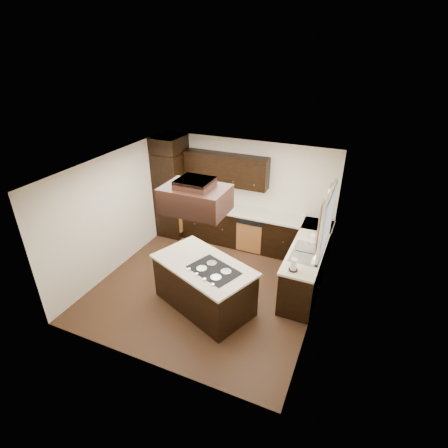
{
  "coord_description": "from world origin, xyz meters",
  "views": [
    {
      "loc": [
        2.58,
        -5.1,
        4.42
      ],
      "look_at": [
        0.1,
        0.6,
        1.15
      ],
      "focal_mm": 28.0,
      "sensor_mm": 36.0,
      "label": 1
    }
  ],
  "objects": [
    {
      "name": "countertop_right",
      "position": [
        1.79,
        0.9,
        0.9
      ],
      "size": [
        0.63,
        2.4,
        0.04
      ],
      "primitive_type": "cube",
      "color": "beige",
      "rests_on": "base_cabinets_right"
    },
    {
      "name": "island",
      "position": [
        0.2,
        -0.54,
        0.44
      ],
      "size": [
        2.01,
        1.57,
        0.88
      ],
      "primitive_type": "cube",
      "rotation": [
        0.0,
        0.0,
        -0.38
      ],
      "color": "black",
      "rests_on": "floor"
    },
    {
      "name": "window_frame",
      "position": [
        2.07,
        0.55,
        1.65
      ],
      "size": [
        0.06,
        1.32,
        1.12
      ],
      "primitive_type": "cube",
      "color": "white",
      "rests_on": "wall_right"
    },
    {
      "name": "wall_front",
      "position": [
        0.0,
        -2.11,
        1.25
      ],
      "size": [
        4.2,
        0.02,
        2.5
      ],
      "primitive_type": "cube",
      "color": "#EFE3CC",
      "rests_on": "ground"
    },
    {
      "name": "soap_bottle",
      "position": [
        1.8,
        1.09,
        1.01
      ],
      "size": [
        0.1,
        0.11,
        0.19
      ],
      "primitive_type": "imported",
      "rotation": [
        0.0,
        0.0,
        0.26
      ],
      "color": "white",
      "rests_on": "countertop_right"
    },
    {
      "name": "cooktop",
      "position": [
        0.45,
        -0.64,
        0.93
      ],
      "size": [
        0.99,
        0.83,
        0.01
      ],
      "primitive_type": "cube",
      "rotation": [
        0.0,
        0.0,
        -0.38
      ],
      "color": "black",
      "rests_on": "island_top"
    },
    {
      "name": "floor",
      "position": [
        0.0,
        0.0,
        -0.01
      ],
      "size": [
        4.2,
        4.2,
        0.02
      ],
      "primitive_type": "cube",
      "color": "brown",
      "rests_on": "ground"
    },
    {
      "name": "island_top",
      "position": [
        0.2,
        -0.54,
        0.9
      ],
      "size": [
        2.1,
        1.65,
        0.04
      ],
      "primitive_type": "cube",
      "rotation": [
        0.0,
        0.0,
        -0.38
      ],
      "color": "beige",
      "rests_on": "island"
    },
    {
      "name": "wall_right",
      "position": [
        2.11,
        0.0,
        1.25
      ],
      "size": [
        0.02,
        4.2,
        2.5
      ],
      "primitive_type": "cube",
      "color": "#EFE3CC",
      "rests_on": "ground"
    },
    {
      "name": "wall_back",
      "position": [
        0.0,
        2.11,
        1.25
      ],
      "size": [
        4.2,
        0.02,
        2.5
      ],
      "primitive_type": "cube",
      "color": "#EFE3CC",
      "rests_on": "ground"
    },
    {
      "name": "blender_base",
      "position": [
        -1.01,
        1.76,
        0.97
      ],
      "size": [
        0.15,
        0.15,
        0.1
      ],
      "primitive_type": "cylinder",
      "color": "silver",
      "rests_on": "countertop_back"
    },
    {
      "name": "ceiling",
      "position": [
        0.0,
        0.0,
        2.51
      ],
      "size": [
        4.2,
        4.2,
        0.02
      ],
      "primitive_type": "cube",
      "color": "white",
      "rests_on": "ground"
    },
    {
      "name": "range_hood",
      "position": [
        0.1,
        -0.55,
        2.16
      ],
      "size": [
        1.05,
        0.72,
        0.42
      ],
      "primitive_type": "cube",
      "color": "black",
      "rests_on": "ceiling"
    },
    {
      "name": "blender_pitcher",
      "position": [
        -1.01,
        1.76,
        1.15
      ],
      "size": [
        0.13,
        0.13,
        0.26
      ],
      "primitive_type": "cone",
      "color": "silver",
      "rests_on": "blender_base"
    },
    {
      "name": "base_cabinets_right",
      "position": [
        1.8,
        0.9,
        0.44
      ],
      "size": [
        0.6,
        2.4,
        0.88
      ],
      "primitive_type": "cube",
      "color": "black",
      "rests_on": "floor"
    },
    {
      "name": "paper_towel",
      "position": [
        1.7,
        -0.1,
        1.04
      ],
      "size": [
        0.13,
        0.13,
        0.23
      ],
      "primitive_type": "cylinder",
      "rotation": [
        0.0,
        0.0,
        -0.21
      ],
      "color": "white",
      "rests_on": "countertop_right"
    },
    {
      "name": "hood_duct",
      "position": [
        0.1,
        -0.55,
        2.44
      ],
      "size": [
        0.55,
        0.5,
        0.13
      ],
      "primitive_type": "cube",
      "color": "black",
      "rests_on": "ceiling"
    },
    {
      "name": "oven_column",
      "position": [
        -1.78,
        1.71,
        1.06
      ],
      "size": [
        0.65,
        0.75,
        2.12
      ],
      "primitive_type": "cube",
      "color": "black",
      "rests_on": "floor"
    },
    {
      "name": "window_pane",
      "position": [
        2.1,
        0.55,
        1.65
      ],
      "size": [
        0.0,
        1.2,
        1.0
      ],
      "primitive_type": "cube",
      "color": "white",
      "rests_on": "wall_right"
    },
    {
      "name": "mixing_bowl",
      "position": [
        -1.05,
        1.71,
        0.96
      ],
      "size": [
        0.34,
        0.34,
        0.07
      ],
      "primitive_type": "imported",
      "rotation": [
        0.0,
        0.0,
        0.16
      ],
      "color": "white",
      "rests_on": "countertop_back"
    },
    {
      "name": "curtain_left",
      "position": [
        2.01,
        0.13,
        1.7
      ],
      "size": [
        0.02,
        0.34,
        0.9
      ],
      "primitive_type": "cube",
      "color": "beige",
      "rests_on": "wall_right"
    },
    {
      "name": "countertop_back",
      "position": [
        0.03,
        1.79,
        0.9
      ],
      "size": [
        2.93,
        0.63,
        0.04
      ],
      "primitive_type": "cube",
      "color": "beige",
      "rests_on": "base_cabinets_back"
    },
    {
      "name": "base_cabinets_back",
      "position": [
        0.03,
        1.8,
        0.44
      ],
      "size": [
        2.93,
        0.6,
        0.88
      ],
      "primitive_type": "cube",
      "color": "black",
      "rests_on": "floor"
    },
    {
      "name": "spice_rack",
      "position": [
        -0.75,
        1.74,
        1.06
      ],
      "size": [
        0.35,
        0.09,
        0.29
      ],
      "primitive_type": "cube",
      "rotation": [
        0.0,
        0.0,
        0.01
      ],
      "color": "black",
      "rests_on": "countertop_back"
    },
    {
      "name": "upper_cabinets",
      "position": [
        -0.43,
        1.93,
        1.81
      ],
      "size": [
        2.0,
        0.34,
        0.72
      ],
      "primitive_type": "cube",
      "color": "black",
      "rests_on": "wall_back"
    },
    {
      "name": "wall_oven_face",
      "position": [
        -1.43,
        1.71,
        1.12
      ],
      "size": [
        0.05,
        0.62,
        0.78
      ],
      "primitive_type": "cube",
      "color": "#B16D35",
      "rests_on": "oven_column"
    },
    {
      "name": "curtain_right",
      "position": [
        2.01,
        0.97,
        1.7
      ],
      "size": [
        0.02,
        0.34,
        0.9
      ],
      "primitive_type": "cube",
      "color": "beige",
      "rests_on": "wall_right"
    },
    {
      "name": "wall_left",
      "position": [
        -2.11,
        0.0,
        1.25
      ],
      "size": [
        0.02,
        4.2,
        2.5
      ],
      "primitive_type": "cube",
      "color": "#EFE3CC",
      "rests_on": "ground"
    },
    {
      "name": "sink_rim",
      "position": [
        1.8,
        0.55,
        0.92
      ],
      "size": [
        0.52,
        0.84,
        0.01
      ],
      "primitive_type": "cube",
      "color": "silver",
      "rests_on": "countertop_right"
    },
    {
      "name": "dishwasher_front",
      "position": [
        0.33,
        1.5,
        0.4
      ],
      "size": [
        0.6,
        0.05,
        0.72
      ],
      "primitive_type": "cube",
      "color": "#B16D35",
      "rests_on": "floor"
    }
  ]
}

